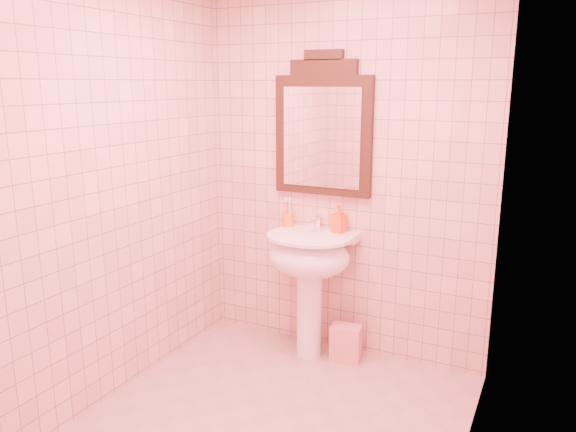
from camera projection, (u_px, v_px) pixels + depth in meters
The scene contains 8 objects.
floor at pixel (268, 427), 3.08m from camera, with size 2.20×2.20×0.00m, color tan.
back_wall at pixel (344, 174), 3.75m from camera, with size 2.00×0.02×2.50m, color beige.
pedestal_sink at pixel (309, 264), 3.75m from camera, with size 0.58×0.58×0.86m.
faucet at pixel (318, 222), 3.81m from camera, with size 0.04×0.16×0.11m.
mirror at pixel (323, 129), 3.72m from camera, with size 0.68×0.06×0.95m.
toothbrush_cup at pixel (288, 219), 3.92m from camera, with size 0.08×0.08×0.18m.
soap_dispenser at pixel (339, 219), 3.75m from camera, with size 0.08×0.09×0.19m, color #E24413.
towel at pixel (346, 343), 3.81m from camera, with size 0.20×0.13×0.25m, color pink.
Camera 1 is at (1.31, -2.40, 1.84)m, focal length 35.00 mm.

